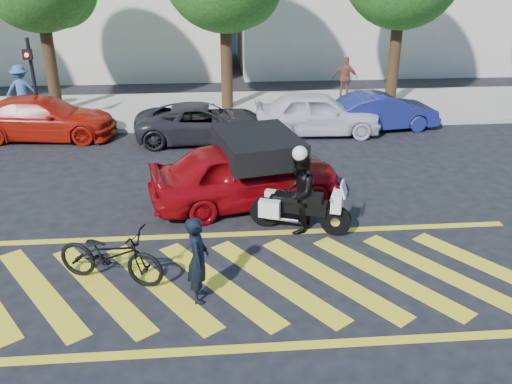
{
  "coord_description": "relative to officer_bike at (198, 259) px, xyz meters",
  "views": [
    {
      "loc": [
        -0.59,
        -8.73,
        5.82
      ],
      "look_at": [
        0.28,
        1.83,
        1.05
      ],
      "focal_mm": 38.0,
      "sensor_mm": 36.0,
      "label": 1
    }
  ],
  "objects": [
    {
      "name": "red_convertible",
      "position": [
        1.1,
        3.96,
        -0.03
      ],
      "size": [
        4.95,
        2.85,
        1.59
      ],
      "primitive_type": "imported",
      "rotation": [
        0.0,
        0.0,
        1.79
      ],
      "color": "maroon",
      "rests_on": "ground"
    },
    {
      "name": "crosswalk",
      "position": [
        0.9,
        0.46,
        -0.81
      ],
      "size": [
        12.33,
        4.0,
        0.01
      ],
      "color": "yellow",
      "rests_on": "ground"
    },
    {
      "name": "officer_bike",
      "position": [
        0.0,
        0.0,
        0.0
      ],
      "size": [
        0.41,
        0.61,
        1.64
      ],
      "primitive_type": "imported",
      "rotation": [
        0.0,
        0.0,
        1.55
      ],
      "color": "black",
      "rests_on": "ground"
    },
    {
      "name": "parked_mid_left",
      "position": [
        0.03,
        8.95,
        -0.2
      ],
      "size": [
        4.43,
        2.07,
        1.23
      ],
      "primitive_type": "imported",
      "rotation": [
        0.0,
        0.0,
        1.58
      ],
      "color": "black",
      "rests_on": "ground"
    },
    {
      "name": "sidewalk",
      "position": [
        0.93,
        12.46,
        -0.74
      ],
      "size": [
        60.0,
        5.0,
        0.15
      ],
      "primitive_type": "cube",
      "color": "#9E998E",
      "rests_on": "ground"
    },
    {
      "name": "ground",
      "position": [
        0.93,
        0.46,
        -0.82
      ],
      "size": [
        90.0,
        90.0,
        0.0
      ],
      "primitive_type": "plane",
      "color": "black",
      "rests_on": "ground"
    },
    {
      "name": "officer_moto",
      "position": [
        2.17,
        2.46,
        0.11
      ],
      "size": [
        0.97,
        1.09,
        1.85
      ],
      "primitive_type": "imported",
      "rotation": [
        0.0,
        0.0,
        -1.93
      ],
      "color": "black",
      "rests_on": "ground"
    },
    {
      "name": "parked_mid_right",
      "position": [
        3.88,
        9.34,
        -0.08
      ],
      "size": [
        4.39,
        1.94,
        1.47
      ],
      "primitive_type": "imported",
      "rotation": [
        0.0,
        0.0,
        1.52
      ],
      "color": "silver",
      "rests_on": "ground"
    },
    {
      "name": "parked_right",
      "position": [
        6.23,
        9.66,
        -0.18
      ],
      "size": [
        4.02,
        1.87,
        1.28
      ],
      "primitive_type": "imported",
      "rotation": [
        0.0,
        0.0,
        1.71
      ],
      "color": "navy",
      "rests_on": "ground"
    },
    {
      "name": "pedestrian_right",
      "position": [
        5.81,
        13.44,
        0.19
      ],
      "size": [
        1.09,
        0.8,
        1.71
      ],
      "primitive_type": "imported",
      "rotation": [
        0.0,
        0.0,
        2.71
      ],
      "color": "brown",
      "rests_on": "sidewalk"
    },
    {
      "name": "police_motorcycle",
      "position": [
        2.19,
        2.48,
        -0.27
      ],
      "size": [
        2.2,
        1.17,
        1.01
      ],
      "rotation": [
        0.0,
        0.0,
        -0.36
      ],
      "color": "black",
      "rests_on": "ground"
    },
    {
      "name": "parked_left",
      "position": [
        -5.27,
        9.66,
        -0.13
      ],
      "size": [
        4.86,
        2.27,
        1.37
      ],
      "primitive_type": "imported",
      "rotation": [
        0.0,
        0.0,
        1.5
      ],
      "color": "#B3180B",
      "rests_on": "ground"
    },
    {
      "name": "signal_pole",
      "position": [
        -5.57,
        10.2,
        1.1
      ],
      "size": [
        0.28,
        0.43,
        3.2
      ],
      "color": "black",
      "rests_on": "ground"
    },
    {
      "name": "pedestrian_left",
      "position": [
        -6.72,
        12.34,
        0.23
      ],
      "size": [
        1.24,
        0.81,
        1.79
      ],
      "primitive_type": "imported",
      "rotation": [
        0.0,
        0.0,
        3.27
      ],
      "color": "#355E92",
      "rests_on": "sidewalk"
    },
    {
      "name": "bicycle",
      "position": [
        -1.67,
        0.72,
        -0.25
      ],
      "size": [
        2.28,
        1.44,
        1.13
      ],
      "primitive_type": "imported",
      "rotation": [
        0.0,
        0.0,
        1.22
      ],
      "color": "black",
      "rests_on": "ground"
    }
  ]
}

